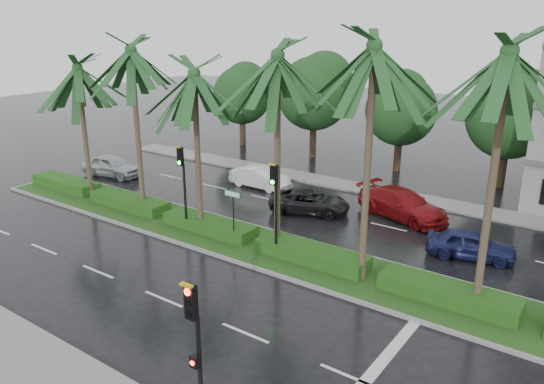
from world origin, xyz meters
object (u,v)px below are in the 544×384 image
Objects in this scene: street_sign at (233,204)px; car_white at (260,177)px; car_silver at (112,166)px; car_red at (402,204)px; signal_median_left at (183,176)px; car_darkgrey at (310,202)px; car_blue at (471,244)px; signal_near at (196,354)px.

street_sign is 9.38m from car_white.
car_red is at bearing -87.67° from car_silver.
signal_median_left is 1.08× the size of car_white.
street_sign is 0.49× the size of car_red.
signal_median_left is 0.82× the size of car_red.
car_darkgrey is 1.16× the size of car_blue.
car_silver is at bearing 146.37° from signal_near.
car_red reaches higher than car_darkgrey.
car_silver reaches higher than car_darkgrey.
car_blue is (9.00, -0.85, 0.04)m from car_darkgrey.
signal_near is 25.63m from car_silver.
car_red reaches higher than car_silver.
signal_median_left is at bearing -120.78° from car_silver.
car_white is at bearing 108.47° from car_red.
car_darkgrey is (5.00, -2.08, -0.05)m from car_white.
car_darkgrey is at bearing 70.66° from car_blue.
car_red is (9.50, 0.12, 0.10)m from car_white.
car_darkgrey is at bearing 60.55° from signal_median_left.
car_blue is (4.50, -3.05, -0.12)m from car_red.
street_sign is 0.59× the size of car_darkgrey.
car_silver is at bearing 163.29° from street_sign.
street_sign reaches higher than car_silver.
car_red is (19.29, 3.93, 0.02)m from car_silver.
street_sign is 0.64× the size of car_white.
signal_near is 21.42m from car_white.
signal_median_left is 1.14× the size of car_blue.
car_red is at bearing -83.66° from car_darkgrey.
car_silver is (-14.29, 4.29, -1.38)m from street_sign.
street_sign is 10.92m from car_blue.
street_sign is at bearing 166.45° from car_red.
car_silver is at bearing 76.94° from car_darkgrey.
car_blue is at bearing -97.05° from car_silver.
signal_near is at bearing -177.48° from car_darkgrey.
signal_median_left is 13.80m from car_blue.
car_darkgrey is 0.84× the size of car_red.
signal_near reaches higher than car_red.
signal_near is 0.98× the size of car_darkgrey.
street_sign is 9.71m from car_red.
car_white is 1.06× the size of car_blue.
car_silver reaches higher than car_white.
car_white is at bearing 122.61° from signal_near.
street_sign reaches higher than car_white.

